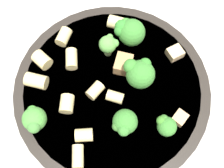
# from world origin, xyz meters

# --- Properties ---
(ground_plane) EXTENTS (2.00, 2.00, 0.00)m
(ground_plane) POSITION_xyz_m (0.00, 0.00, 0.00)
(ground_plane) COLOR beige
(pasta_bowl) EXTENTS (0.25, 0.25, 0.04)m
(pasta_bowl) POSITION_xyz_m (0.00, 0.00, 0.02)
(pasta_bowl) COLOR #28231E
(pasta_bowl) RESTS_ON ground_plane
(broccoli_floret_0) EXTENTS (0.03, 0.03, 0.04)m
(broccoli_floret_0) POSITION_xyz_m (-0.04, 0.04, 0.06)
(broccoli_floret_0) COLOR #93B766
(broccoli_floret_0) RESTS_ON pasta_bowl
(broccoli_floret_1) EXTENTS (0.04, 0.04, 0.04)m
(broccoli_floret_1) POSITION_xyz_m (0.01, -0.07, 0.06)
(broccoli_floret_1) COLOR #9EC175
(broccoli_floret_1) RESTS_ON pasta_bowl
(broccoli_floret_2) EXTENTS (0.02, 0.02, 0.03)m
(broccoli_floret_2) POSITION_xyz_m (0.03, -0.04, 0.06)
(broccoli_floret_2) COLOR #9EC175
(broccoli_floret_2) RESTS_ON pasta_bowl
(broccoli_floret_3) EXTENTS (0.04, 0.04, 0.04)m
(broccoli_floret_3) POSITION_xyz_m (-0.03, -0.02, 0.06)
(broccoli_floret_3) COLOR #9EC175
(broccoli_floret_3) RESTS_ON pasta_bowl
(broccoli_floret_4) EXTENTS (0.03, 0.02, 0.03)m
(broccoli_floret_4) POSITION_xyz_m (-0.08, 0.02, 0.06)
(broccoli_floret_4) COLOR #9EC175
(broccoli_floret_4) RESTS_ON pasta_bowl
(broccoli_floret_5) EXTENTS (0.03, 0.03, 0.04)m
(broccoli_floret_5) POSITION_xyz_m (0.05, 0.08, 0.06)
(broccoli_floret_5) COLOR #84AD60
(broccoli_floret_5) RESTS_ON pasta_bowl
(rigatoni_0) EXTENTS (0.02, 0.02, 0.02)m
(rigatoni_0) POSITION_xyz_m (0.09, -0.03, 0.05)
(rigatoni_0) COLOR #E0C67F
(rigatoni_0) RESTS_ON pasta_bowl
(rigatoni_1) EXTENTS (0.02, 0.03, 0.01)m
(rigatoni_1) POSITION_xyz_m (-0.01, 0.09, 0.04)
(rigatoni_1) COLOR #E0C67F
(rigatoni_1) RESTS_ON pasta_bowl
(rigatoni_2) EXTENTS (0.03, 0.02, 0.02)m
(rigatoni_2) POSITION_xyz_m (0.04, -0.08, 0.05)
(rigatoni_2) COLOR #E0C67F
(rigatoni_2) RESTS_ON pasta_bowl
(rigatoni_3) EXTENTS (0.03, 0.02, 0.02)m
(rigatoni_3) POSITION_xyz_m (0.09, 0.04, 0.05)
(rigatoni_3) COLOR #E0C67F
(rigatoni_3) RESTS_ON pasta_bowl
(rigatoni_4) EXTENTS (0.03, 0.02, 0.02)m
(rigatoni_4) POSITION_xyz_m (0.10, 0.01, 0.05)
(rigatoni_4) COLOR #E0C67F
(rigatoni_4) RESTS_ON pasta_bowl
(rigatoni_5) EXTENTS (0.03, 0.03, 0.01)m
(rigatoni_5) POSITION_xyz_m (0.06, -0.01, 0.05)
(rigatoni_5) COLOR #E0C67F
(rigatoni_5) RESTS_ON pasta_bowl
(rigatoni_6) EXTENTS (0.02, 0.02, 0.01)m
(rigatoni_6) POSITION_xyz_m (-0.01, 0.01, 0.04)
(rigatoni_6) COLOR #E0C67F
(rigatoni_6) RESTS_ON pasta_bowl
(rigatoni_7) EXTENTS (0.02, 0.03, 0.02)m
(rigatoni_7) POSITION_xyz_m (0.04, 0.05, 0.05)
(rigatoni_7) COLOR #E0C67F
(rigatoni_7) RESTS_ON pasta_bowl
(rigatoni_8) EXTENTS (0.02, 0.02, 0.02)m
(rigatoni_8) POSITION_xyz_m (-0.00, 0.07, 0.05)
(rigatoni_8) COLOR #E0C67F
(rigatoni_8) RESTS_ON pasta_bowl
(rigatoni_9) EXTENTS (0.02, 0.02, 0.01)m
(rigatoni_9) POSITION_xyz_m (0.02, 0.02, 0.04)
(rigatoni_9) COLOR #E0C67F
(rigatoni_9) RESTS_ON pasta_bowl
(chicken_chunk_0) EXTENTS (0.02, 0.02, 0.01)m
(chicken_chunk_0) POSITION_xyz_m (-0.09, -0.00, 0.04)
(chicken_chunk_0) COLOR tan
(chicken_chunk_0) RESTS_ON pasta_bowl
(chicken_chunk_1) EXTENTS (0.02, 0.03, 0.01)m
(chicken_chunk_1) POSITION_xyz_m (-0.05, -0.08, 0.04)
(chicken_chunk_1) COLOR tan
(chicken_chunk_1) RESTS_ON pasta_bowl
(chicken_chunk_2) EXTENTS (0.03, 0.03, 0.02)m
(chicken_chunk_2) POSITION_xyz_m (-0.00, -0.03, 0.05)
(chicken_chunk_2) COLOR #A87A4C
(chicken_chunk_2) RESTS_ON pasta_bowl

